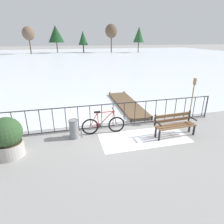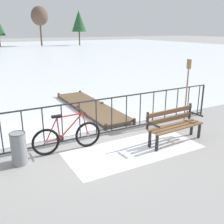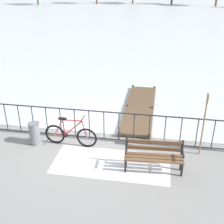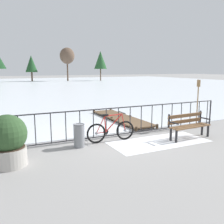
{
  "view_description": "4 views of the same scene",
  "coord_description": "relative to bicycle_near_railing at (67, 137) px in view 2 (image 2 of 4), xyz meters",
  "views": [
    {
      "loc": [
        -1.81,
        -7.16,
        3.6
      ],
      "look_at": [
        -0.22,
        -0.71,
        0.98
      ],
      "focal_mm": 30.82,
      "sensor_mm": 36.0,
      "label": 1
    },
    {
      "loc": [
        -2.42,
        -6.06,
        2.86
      ],
      "look_at": [
        0.58,
        -0.7,
        0.9
      ],
      "focal_mm": 42.15,
      "sensor_mm": 36.0,
      "label": 2
    },
    {
      "loc": [
        2.1,
        -7.96,
        5.04
      ],
      "look_at": [
        0.7,
        0.25,
        0.94
      ],
      "focal_mm": 46.66,
      "sensor_mm": 36.0,
      "label": 3
    },
    {
      "loc": [
        -4.0,
        -7.7,
        2.42
      ],
      "look_at": [
        -0.11,
        0.31,
        0.86
      ],
      "focal_mm": 39.86,
      "sensor_mm": 36.0,
      "label": 4
    }
  ],
  "objects": [
    {
      "name": "tree_far_west",
      "position": [
        10.13,
        40.5,
        4.41
      ],
      "size": [
        2.81,
        2.81,
        6.36
      ],
      "color": "brown",
      "rests_on": "ground"
    },
    {
      "name": "oar_upright",
      "position": [
        3.97,
        0.17,
        0.77
      ],
      "size": [
        0.04,
        0.16,
        1.98
      ],
      "color": "#937047",
      "rests_on": "ground"
    },
    {
      "name": "park_bench",
      "position": [
        2.62,
        -0.8,
        0.14
      ],
      "size": [
        1.62,
        0.57,
        0.89
      ],
      "color": "brown",
      "rests_on": "ground"
    },
    {
      "name": "wooden_dock",
      "position": [
        1.93,
        2.91,
        -0.25
      ],
      "size": [
        1.1,
        4.45,
        0.2
      ],
      "color": "brown",
      "rests_on": "ground"
    },
    {
      "name": "railing_fence",
      "position": [
        0.51,
        0.43,
        0.19
      ],
      "size": [
        9.06,
        0.06,
        1.07
      ],
      "color": "#232328",
      "rests_on": "ground"
    },
    {
      "name": "bicycle_near_railing",
      "position": [
        0.0,
        0.0,
        0.0
      ],
      "size": [
        1.71,
        0.52,
        0.97
      ],
      "color": "black",
      "rests_on": "ground"
    },
    {
      "name": "ground_plane",
      "position": [
        0.51,
        0.43,
        -0.37
      ],
      "size": [
        160.0,
        160.0,
        0.0
      ],
      "primitive_type": "plane",
      "color": "gray"
    },
    {
      "name": "trash_bin",
      "position": [
        -1.15,
        -0.1,
        0.0
      ],
      "size": [
        0.35,
        0.35,
        0.73
      ],
      "color": "gray",
      "rests_on": "ground"
    },
    {
      "name": "snow_patch",
      "position": [
        1.43,
        -0.77,
        -0.36
      ],
      "size": [
        3.36,
        1.47,
        0.01
      ],
      "primitive_type": "cube",
      "color": "white",
      "rests_on": "ground"
    },
    {
      "name": "tree_east_mid",
      "position": [
        16.33,
        38.7,
        3.67
      ],
      "size": [
        2.52,
        2.52,
        5.79
      ],
      "color": "brown",
      "rests_on": "ground"
    }
  ]
}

